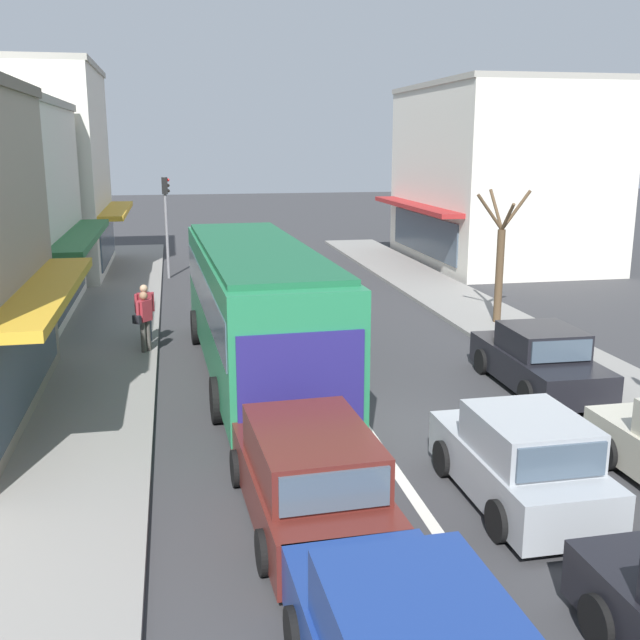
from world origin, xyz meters
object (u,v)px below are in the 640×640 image
parked_sedan_kerb_second (539,361)px  street_tree_right (500,263)px  city_bus (256,301)px  wagon_queue_far_back (308,476)px  hatchback_behind_bus_near (521,461)px  pedestrian_with_handbag_near (144,318)px  traffic_light_downstreet (166,210)px  pedestrian_browsing_midblock (145,309)px

parked_sedan_kerb_second → street_tree_right: 6.30m
city_bus → wagon_queue_far_back: (-0.06, -7.42, -1.14)m
city_bus → hatchback_behind_bus_near: size_ratio=2.94×
parked_sedan_kerb_second → pedestrian_with_handbag_near: (-9.07, 4.45, 0.40)m
parked_sedan_kerb_second → wagon_queue_far_back: bearing=-140.9°
city_bus → hatchback_behind_bus_near: city_bus is taller
wagon_queue_far_back → parked_sedan_kerb_second: 8.23m
city_bus → parked_sedan_kerb_second: (6.33, -2.23, -1.22)m
traffic_light_downstreet → pedestrian_browsing_midblock: size_ratio=2.58×
wagon_queue_far_back → pedestrian_browsing_midblock: 11.01m
wagon_queue_far_back → traffic_light_downstreet: size_ratio=1.09×
hatchback_behind_bus_near → parked_sedan_kerb_second: size_ratio=0.88×
pedestrian_with_handbag_near → pedestrian_browsing_midblock: (-0.02, 1.03, -0.00)m
wagon_queue_far_back → city_bus: bearing=89.5°
street_tree_right → traffic_light_downstreet: bearing=134.1°
hatchback_behind_bus_near → pedestrian_with_handbag_near: 11.45m
pedestrian_with_handbag_near → city_bus: bearing=-39.0°
traffic_light_downstreet → pedestrian_browsing_midblock: bearing=-93.2°
pedestrian_with_handbag_near → wagon_queue_far_back: bearing=-74.5°
wagon_queue_far_back → parked_sedan_kerb_second: bearing=39.1°
parked_sedan_kerb_second → pedestrian_with_handbag_near: bearing=153.9°
wagon_queue_far_back → pedestrian_browsing_midblock: pedestrian_browsing_midblock is taller
street_tree_right → city_bus: bearing=-155.0°
wagon_queue_far_back → street_tree_right: street_tree_right is taller
city_bus → traffic_light_downstreet: size_ratio=2.60×
pedestrian_with_handbag_near → traffic_light_downstreet: bearing=87.1°
city_bus → pedestrian_with_handbag_near: (-2.74, 2.22, -0.81)m
wagon_queue_far_back → hatchback_behind_bus_near: bearing=-0.9°
hatchback_behind_bus_near → pedestrian_browsing_midblock: (-6.10, 10.72, 0.36)m
street_tree_right → wagon_queue_far_back: bearing=-125.8°
hatchback_behind_bus_near → pedestrian_browsing_midblock: 12.34m
wagon_queue_far_back → street_tree_right: bearing=54.2°
wagon_queue_far_back → street_tree_right: (8.02, 11.13, 1.24)m
wagon_queue_far_back → pedestrian_with_handbag_near: pedestrian_with_handbag_near is taller
hatchback_behind_bus_near → traffic_light_downstreet: size_ratio=0.88×
traffic_light_downstreet → street_tree_right: size_ratio=1.00×
city_bus → pedestrian_with_handbag_near: bearing=141.0°
hatchback_behind_bus_near → parked_sedan_kerb_second: bearing=60.3°
wagon_queue_far_back → parked_sedan_kerb_second: (6.39, 5.19, -0.08)m
street_tree_right → pedestrian_with_handbag_near: (-10.70, -1.49, -0.92)m
hatchback_behind_bus_near → traffic_light_downstreet: 22.41m
hatchback_behind_bus_near → parked_sedan_kerb_second: (2.99, 5.24, -0.05)m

